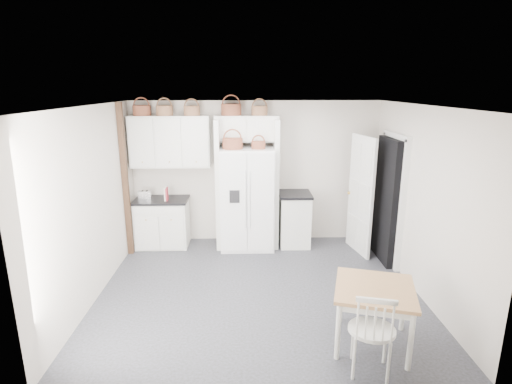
{
  "coord_description": "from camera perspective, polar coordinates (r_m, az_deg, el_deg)",
  "views": [
    {
      "loc": [
        -0.18,
        -5.22,
        2.84
      ],
      "look_at": [
        -0.03,
        0.4,
        1.35
      ],
      "focal_mm": 28.0,
      "sensor_mm": 36.0,
      "label": 1
    }
  ],
  "objects": [
    {
      "name": "floor",
      "position": [
        5.95,
        0.37,
        -13.66
      ],
      "size": [
        4.5,
        4.5,
        0.0
      ],
      "primitive_type": "plane",
      "color": "#282828",
      "rests_on": "ground"
    },
    {
      "name": "ceiling",
      "position": [
        5.23,
        0.42,
        12.23
      ],
      "size": [
        4.5,
        4.5,
        0.0
      ],
      "primitive_type": "plane",
      "color": "white",
      "rests_on": "wall_back"
    },
    {
      "name": "wall_back",
      "position": [
        7.39,
        -0.13,
        2.83
      ],
      "size": [
        4.5,
        0.0,
        4.5
      ],
      "primitive_type": "plane",
      "rotation": [
        1.57,
        0.0,
        0.0
      ],
      "color": "beige",
      "rests_on": "floor"
    },
    {
      "name": "wall_left",
      "position": [
        5.83,
        -22.31,
        -1.61
      ],
      "size": [
        0.0,
        4.0,
        4.0
      ],
      "primitive_type": "plane",
      "rotation": [
        1.57,
        0.0,
        1.57
      ],
      "color": "beige",
      "rests_on": "floor"
    },
    {
      "name": "wall_right",
      "position": [
        5.96,
        22.55,
        -1.27
      ],
      "size": [
        0.0,
        4.0,
        4.0
      ],
      "primitive_type": "plane",
      "rotation": [
        1.57,
        0.0,
        -1.57
      ],
      "color": "beige",
      "rests_on": "floor"
    },
    {
      "name": "refrigerator",
      "position": [
        7.12,
        -1.26,
        -0.91
      ],
      "size": [
        0.94,
        0.75,
        1.81
      ],
      "primitive_type": "cube",
      "color": "white",
      "rests_on": "floor"
    },
    {
      "name": "base_cab_left",
      "position": [
        7.49,
        -13.19,
        -4.37
      ],
      "size": [
        0.91,
        0.58,
        0.85
      ],
      "primitive_type": "cube",
      "color": "white",
      "rests_on": "floor"
    },
    {
      "name": "base_cab_right",
      "position": [
        7.37,
        5.49,
        -3.97
      ],
      "size": [
        0.53,
        0.64,
        0.94
      ],
      "primitive_type": "cube",
      "color": "white",
      "rests_on": "floor"
    },
    {
      "name": "dining_table",
      "position": [
        4.86,
        16.34,
        -16.6
      ],
      "size": [
        1.04,
        1.04,
        0.7
      ],
      "primitive_type": "cube",
      "rotation": [
        0.0,
        0.0,
        -0.28
      ],
      "color": "#91633F",
      "rests_on": "floor"
    },
    {
      "name": "windsor_chair",
      "position": [
        4.38,
        16.21,
        -18.37
      ],
      "size": [
        0.55,
        0.52,
        0.96
      ],
      "primitive_type": "cube",
      "rotation": [
        0.0,
        0.0,
        -0.23
      ],
      "color": "white",
      "rests_on": "floor"
    },
    {
      "name": "counter_left",
      "position": [
        7.36,
        -13.39,
        -1.12
      ],
      "size": [
        0.95,
        0.62,
        0.04
      ],
      "primitive_type": "cube",
      "color": "black",
      "rests_on": "base_cab_left"
    },
    {
      "name": "counter_right",
      "position": [
        7.23,
        5.59,
        -0.29
      ],
      "size": [
        0.58,
        0.68,
        0.04
      ],
      "primitive_type": "cube",
      "color": "black",
      "rests_on": "base_cab_right"
    },
    {
      "name": "toaster",
      "position": [
        7.39,
        -15.59,
        -0.41
      ],
      "size": [
        0.23,
        0.14,
        0.15
      ],
      "primitive_type": "cube",
      "rotation": [
        0.0,
        0.0,
        0.05
      ],
      "color": "silver",
      "rests_on": "counter_left"
    },
    {
      "name": "cookbook_red",
      "position": [
        7.22,
        -12.62,
        -0.27
      ],
      "size": [
        0.04,
        0.15,
        0.23
      ],
      "primitive_type": "cube",
      "rotation": [
        0.0,
        0.0,
        0.05
      ],
      "color": "#A22631",
      "rests_on": "counter_left"
    },
    {
      "name": "cookbook_cream",
      "position": [
        7.23,
        -12.8,
        -0.26
      ],
      "size": [
        0.04,
        0.16,
        0.23
      ],
      "primitive_type": "cube",
      "rotation": [
        0.0,
        0.0,
        0.06
      ],
      "color": "white",
      "rests_on": "counter_left"
    },
    {
      "name": "basket_upper_a",
      "position": [
        7.29,
        -16.01,
        11.13
      ],
      "size": [
        0.31,
        0.31,
        0.17
      ],
      "primitive_type": "cylinder",
      "color": "brown",
      "rests_on": "upper_cabinet"
    },
    {
      "name": "basket_upper_b",
      "position": [
        7.2,
        -12.94,
        11.27
      ],
      "size": [
        0.29,
        0.29,
        0.17
      ],
      "primitive_type": "cylinder",
      "color": "brown",
      "rests_on": "upper_cabinet"
    },
    {
      "name": "basket_upper_c",
      "position": [
        7.13,
        -9.16,
        11.38
      ],
      "size": [
        0.28,
        0.28,
        0.16
      ],
      "primitive_type": "cylinder",
      "color": "brown",
      "rests_on": "upper_cabinet"
    },
    {
      "name": "basket_bridge_a",
      "position": [
        7.07,
        -3.57,
        11.65
      ],
      "size": [
        0.35,
        0.35,
        0.2
      ],
      "primitive_type": "cylinder",
      "color": "brown",
      "rests_on": "bridge_cabinet"
    },
    {
      "name": "basket_bridge_b",
      "position": [
        7.07,
        0.5,
        11.54
      ],
      "size": [
        0.28,
        0.28,
        0.16
      ],
      "primitive_type": "cylinder",
      "color": "brown",
      "rests_on": "bridge_cabinet"
    },
    {
      "name": "basket_fridge_a",
      "position": [
        6.82,
        -3.37,
        6.92
      ],
      "size": [
        0.34,
        0.34,
        0.18
      ],
      "primitive_type": "cylinder",
      "color": "brown",
      "rests_on": "refrigerator"
    },
    {
      "name": "basket_fridge_b",
      "position": [
        6.83,
        0.34,
        6.72
      ],
      "size": [
        0.24,
        0.24,
        0.13
      ],
      "primitive_type": "cylinder",
      "color": "brown",
      "rests_on": "refrigerator"
    },
    {
      "name": "upper_cabinet",
      "position": [
        7.24,
        -12.15,
        7.07
      ],
      "size": [
        1.4,
        0.34,
        0.9
      ],
      "primitive_type": "cube",
      "color": "white",
      "rests_on": "wall_back"
    },
    {
      "name": "bridge_cabinet",
      "position": [
        7.09,
        -1.32,
        9.07
      ],
      "size": [
        1.12,
        0.34,
        0.45
      ],
      "primitive_type": "cube",
      "color": "white",
      "rests_on": "wall_back"
    },
    {
      "name": "fridge_panel_left",
      "position": [
        7.14,
        -5.37,
        1.11
      ],
      "size": [
        0.08,
        0.6,
        2.3
      ],
      "primitive_type": "cube",
      "color": "white",
      "rests_on": "floor"
    },
    {
      "name": "fridge_panel_right",
      "position": [
        7.15,
        2.82,
        1.17
      ],
      "size": [
        0.08,
        0.6,
        2.3
      ],
      "primitive_type": "cube",
      "color": "white",
      "rests_on": "floor"
    },
    {
      "name": "trim_post",
      "position": [
        7.05,
        -18.18,
        1.49
      ],
      "size": [
        0.09,
        0.09,
        2.6
      ],
      "primitive_type": "cube",
      "color": "black",
      "rests_on": "floor"
    },
    {
      "name": "doorway_void",
      "position": [
        6.89,
        18.35,
        -1.18
      ],
      "size": [
        0.18,
        0.85,
        2.05
      ],
      "primitive_type": "cube",
      "color": "black",
      "rests_on": "floor"
    },
    {
      "name": "door_slab",
      "position": [
        7.09,
        14.72,
        -0.48
      ],
      "size": [
        0.21,
        0.79,
        2.05
      ],
      "primitive_type": "cube",
      "rotation": [
        0.0,
        0.0,
        -1.36
      ],
      "color": "white",
      "rests_on": "floor"
    }
  ]
}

